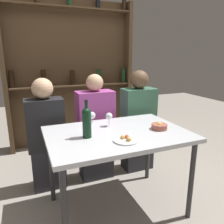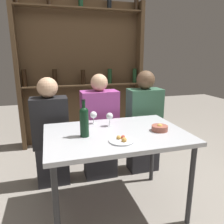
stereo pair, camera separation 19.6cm
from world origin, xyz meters
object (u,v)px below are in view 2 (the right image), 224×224
at_px(seated_person_left, 51,136).
at_px(wine_bottle, 84,120).
at_px(wine_glass_0, 93,115).
at_px(snack_bowl, 160,128).
at_px(seated_person_right, 144,125).
at_px(wine_glass_1, 110,117).
at_px(food_plate_0, 122,140).
at_px(seated_person_center, 100,131).

bearing_deg(seated_person_left, wine_bottle, -67.20).
xyz_separation_m(wine_bottle, wine_glass_0, (0.14, 0.32, -0.05)).
bearing_deg(snack_bowl, seated_person_right, 76.15).
xyz_separation_m(wine_bottle, wine_glass_1, (0.27, 0.20, -0.05)).
xyz_separation_m(wine_glass_1, seated_person_left, (-0.54, 0.44, -0.29)).
relative_size(wine_bottle, food_plate_0, 1.57).
height_order(food_plate_0, snack_bowl, snack_bowl).
distance_m(wine_glass_1, seated_person_right, 0.75).
bearing_deg(snack_bowl, seated_person_center, 119.02).
height_order(snack_bowl, seated_person_right, seated_person_right).
bearing_deg(snack_bowl, food_plate_0, -160.69).
xyz_separation_m(wine_glass_1, snack_bowl, (0.39, -0.25, -0.07)).
height_order(wine_bottle, food_plate_0, wine_bottle).
bearing_deg(food_plate_0, wine_glass_0, 102.71).
distance_m(wine_glass_0, wine_glass_1, 0.17).
bearing_deg(seated_person_center, food_plate_0, -91.35).
bearing_deg(food_plate_0, wine_bottle, 143.15).
distance_m(wine_glass_0, seated_person_right, 0.80).
distance_m(wine_glass_1, snack_bowl, 0.47).
bearing_deg(wine_glass_1, wine_glass_0, 137.52).
xyz_separation_m(wine_glass_1, seated_person_right, (0.56, 0.44, -0.27)).
xyz_separation_m(food_plate_0, seated_person_center, (0.02, 0.83, -0.21)).
bearing_deg(seated_person_center, snack_bowl, -60.98).
relative_size(wine_glass_0, seated_person_center, 0.10).
bearing_deg(wine_bottle, seated_person_right, 37.60).
height_order(food_plate_0, seated_person_center, seated_person_center).
height_order(wine_bottle, seated_person_center, seated_person_center).
distance_m(food_plate_0, seated_person_left, 1.00).
relative_size(wine_glass_0, seated_person_left, 0.10).
xyz_separation_m(snack_bowl, seated_person_center, (-0.38, 0.69, -0.22)).
relative_size(wine_glass_1, food_plate_0, 0.66).
bearing_deg(seated_person_right, snack_bowl, -103.85).
distance_m(wine_glass_1, seated_person_left, 0.75).
bearing_deg(food_plate_0, snack_bowl, 19.31).
distance_m(wine_glass_1, food_plate_0, 0.40).
relative_size(wine_bottle, wine_glass_0, 2.54).
bearing_deg(food_plate_0, wine_glass_1, 87.97).
relative_size(wine_glass_1, snack_bowl, 0.92).
bearing_deg(seated_person_right, wine_glass_1, -141.91).
bearing_deg(wine_glass_0, seated_person_center, 67.11).
bearing_deg(seated_person_right, food_plate_0, -124.57).
bearing_deg(wine_glass_0, wine_glass_1, -42.48).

